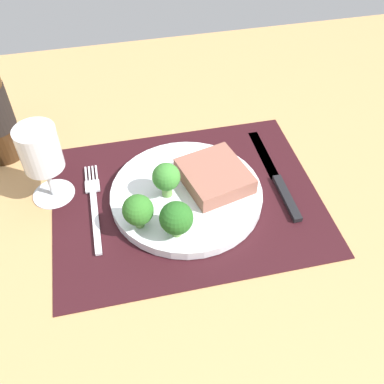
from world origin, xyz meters
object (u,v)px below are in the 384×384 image
Objects in this scene: plate at (186,194)px; knife at (277,179)px; wine_glass at (41,154)px; fork at (94,205)px; steak at (215,176)px.

knife is (15.98, 0.53, -0.50)cm from plate.
knife is 38.64cm from wine_glass.
wine_glass reaches higher than fork.
wine_glass is at bearing 164.71° from plate.
steak is (4.95, 1.08, 2.19)cm from plate.
fork is (-19.88, 0.34, -2.74)cm from steak.
knife is at bearing 1.90° from plate.
wine_glass is (-21.34, 5.84, 7.97)cm from plate.
plate is at bearing -15.29° from wine_glass.
steak reaches higher than fork.
plate is at bearing -176.28° from knife.
fork is at bearing -179.83° from knife.
steak is 0.78× the size of wine_glass.
plate is 5.51cm from steak.
plate reaches higher than fork.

